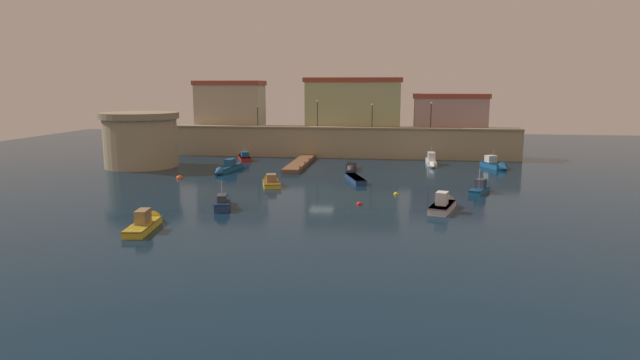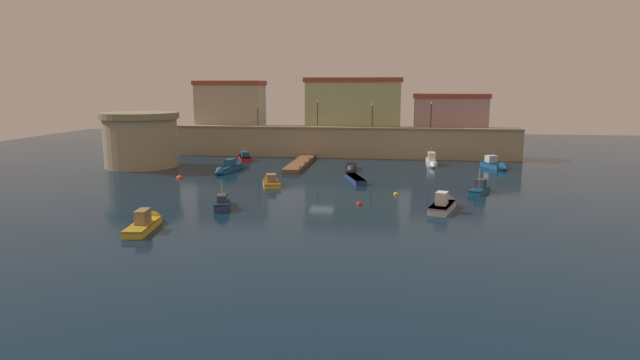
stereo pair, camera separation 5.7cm
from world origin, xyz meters
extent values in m
plane|color=#0C2338|center=(0.00, 0.00, 0.00)|extent=(135.84, 135.84, 0.00)
cube|color=tan|center=(0.00, 24.00, 2.16)|extent=(50.94, 2.72, 4.31)
cube|color=gray|center=(0.00, 24.00, 4.43)|extent=(50.94, 3.02, 0.24)
cube|color=#BCAC90|center=(-18.58, 27.91, 7.47)|extent=(10.34, 5.10, 6.32)
cube|color=#A54431|center=(-18.58, 27.91, 10.98)|extent=(10.76, 5.30, 0.70)
cube|color=#B8BB81|center=(1.09, 27.48, 7.69)|extent=(14.40, 4.24, 6.76)
cube|color=#AD442C|center=(1.09, 27.48, 11.42)|extent=(14.98, 4.41, 0.70)
cube|color=#B99290|center=(15.72, 27.14, 6.50)|extent=(10.66, 3.56, 4.37)
cube|color=#A24634|center=(15.72, 27.14, 9.03)|extent=(11.09, 3.70, 0.70)
cylinder|color=tan|center=(-25.49, 10.87, 3.16)|extent=(9.31, 9.31, 6.31)
cylinder|color=gray|center=(-25.49, 10.87, 6.71)|extent=(10.05, 10.05, 0.80)
cube|color=brown|center=(-4.99, 15.15, 0.26)|extent=(2.09, 14.98, 0.52)
cylinder|color=#513522|center=(-4.06, 20.77, 0.35)|extent=(0.20, 0.20, 0.70)
cylinder|color=#513522|center=(-4.06, 17.02, 0.35)|extent=(0.20, 0.20, 0.70)
cylinder|color=#513522|center=(-4.06, 13.28, 0.35)|extent=(0.20, 0.20, 0.70)
cylinder|color=#513522|center=(-4.06, 9.53, 0.35)|extent=(0.20, 0.20, 0.70)
cylinder|color=black|center=(-13.09, 24.00, 5.94)|extent=(0.12, 0.12, 2.79)
sphere|color=#F9D172|center=(-13.09, 24.00, 7.49)|extent=(0.32, 0.32, 0.32)
cylinder|color=black|center=(-3.94, 24.00, 6.34)|extent=(0.12, 0.12, 3.58)
sphere|color=#F9D172|center=(-3.94, 24.00, 8.28)|extent=(0.32, 0.32, 0.32)
cylinder|color=black|center=(4.19, 24.00, 6.11)|extent=(0.12, 0.12, 3.13)
sphere|color=#F9D172|center=(4.19, 24.00, 7.83)|extent=(0.32, 0.32, 0.32)
cylinder|color=black|center=(12.68, 24.00, 6.25)|extent=(0.12, 0.12, 3.39)
sphere|color=#F9D172|center=(12.68, 24.00, 8.09)|extent=(0.32, 0.32, 0.32)
cube|color=navy|center=(-7.25, -10.93, 0.34)|extent=(2.26, 4.00, 0.69)
cone|color=navy|center=(-7.91, -8.64, 0.34)|extent=(1.44, 1.35, 1.19)
cube|color=#11203D|center=(-7.25, -10.93, 0.65)|extent=(2.30, 4.08, 0.08)
cube|color=#333842|center=(-7.14, -11.31, 0.97)|extent=(1.14, 1.54, 0.58)
cube|color=#99B7C6|center=(-7.33, -10.65, 1.00)|extent=(0.70, 0.25, 0.35)
cylinder|color=#B2B2B7|center=(-7.21, -11.08, 1.56)|extent=(0.08, 0.08, 1.74)
cube|color=gold|center=(-5.32, -0.45, 0.25)|extent=(2.66, 3.85, 0.49)
cone|color=gold|center=(-5.96, 1.65, 0.25)|extent=(1.84, 1.41, 1.62)
cube|color=brown|center=(-5.32, -0.45, 0.45)|extent=(2.71, 3.93, 0.08)
cube|color=olive|center=(-5.37, -0.29, 0.89)|extent=(1.31, 1.48, 0.79)
cube|color=#99B7C6|center=(-5.55, 0.30, 0.93)|extent=(0.87, 0.32, 0.47)
cube|color=#195689|center=(15.98, -1.11, 0.25)|extent=(2.52, 3.68, 0.49)
cone|color=#195689|center=(16.92, 0.89, 0.25)|extent=(1.38, 1.35, 1.06)
cube|color=#0A2D45|center=(15.98, -1.11, 0.45)|extent=(2.57, 3.76, 0.08)
cube|color=#333842|center=(16.11, -0.83, 0.93)|extent=(1.30, 1.44, 0.88)
cube|color=#99B7C6|center=(16.36, -0.30, 0.98)|extent=(0.75, 0.40, 0.53)
cylinder|color=#B2B2B7|center=(15.88, -1.32, 1.48)|extent=(0.08, 0.08, 1.97)
cube|color=gold|center=(-10.69, -18.82, 0.27)|extent=(2.05, 4.88, 0.54)
cone|color=gold|center=(-11.09, -15.88, 0.27)|extent=(1.52, 1.49, 1.36)
cube|color=brown|center=(-10.69, -18.82, 0.50)|extent=(2.10, 4.97, 0.08)
cube|color=olive|center=(-10.71, -18.71, 1.04)|extent=(1.01, 1.60, 1.00)
cube|color=#99B7C6|center=(-10.81, -17.96, 1.09)|extent=(0.73, 0.16, 0.60)
cube|color=navy|center=(3.28, 3.73, 0.27)|extent=(2.82, 5.58, 0.54)
cone|color=navy|center=(2.24, 6.96, 0.27)|extent=(1.51, 1.68, 1.14)
cube|color=black|center=(3.28, 3.73, 0.50)|extent=(2.88, 5.70, 0.08)
cube|color=#195689|center=(-12.94, 9.07, 0.32)|extent=(1.82, 5.99, 0.63)
cone|color=#195689|center=(-13.31, 5.49, 0.32)|extent=(1.30, 1.51, 1.16)
cube|color=#0D1F44|center=(-12.94, 9.07, 0.59)|extent=(1.86, 6.11, 0.08)
cube|color=navy|center=(-12.91, 9.32, 1.05)|extent=(1.09, 1.88, 0.83)
cube|color=#195689|center=(20.32, 16.09, 0.34)|extent=(2.93, 4.16, 0.69)
cone|color=#195689|center=(21.29, 13.86, 0.34)|extent=(1.75, 1.57, 1.43)
cube|color=#092E51|center=(20.32, 16.09, 0.65)|extent=(2.99, 4.25, 0.08)
cube|color=silver|center=(20.08, 16.62, 1.13)|extent=(1.58, 1.50, 0.88)
cube|color=#99B7C6|center=(20.30, 16.12, 1.17)|extent=(1.05, 0.50, 0.53)
cylinder|color=#B2B2B7|center=(20.30, 16.13, 1.49)|extent=(0.08, 0.08, 1.61)
cube|color=white|center=(12.54, 18.21, 0.29)|extent=(1.21, 5.57, 0.58)
cone|color=white|center=(12.59, 14.79, 0.29)|extent=(1.10, 1.42, 1.07)
cube|color=slate|center=(12.54, 18.21, 0.54)|extent=(1.24, 5.68, 0.08)
cube|color=silver|center=(12.54, 18.04, 1.12)|extent=(0.93, 2.17, 1.08)
cylinder|color=#B2B2B7|center=(12.53, 18.54, 1.48)|extent=(0.08, 0.08, 1.79)
cube|color=silver|center=(11.65, -9.46, 0.31)|extent=(2.71, 4.56, 0.61)
cone|color=silver|center=(12.42, -6.87, 0.31)|extent=(1.75, 1.57, 1.46)
cube|color=#7D5263|center=(11.65, -9.46, 0.57)|extent=(2.76, 4.65, 0.08)
cube|color=silver|center=(11.57, -9.72, 1.16)|extent=(1.20, 1.39, 1.09)
cube|color=red|center=(-13.69, 18.48, 0.29)|extent=(2.74, 3.94, 0.58)
cone|color=red|center=(-14.60, 20.60, 0.29)|extent=(1.63, 1.47, 1.34)
cube|color=#4A0A0D|center=(-13.69, 18.48, 0.54)|extent=(2.79, 4.02, 0.08)
cube|color=navy|center=(-13.53, 18.09, 0.94)|extent=(1.50, 1.71, 0.71)
cylinder|color=#B2B2B7|center=(-13.55, 18.15, 1.27)|extent=(0.08, 0.08, 1.38)
cube|color=#333338|center=(2.16, 12.01, 0.32)|extent=(1.32, 4.10, 0.65)
cone|color=#333338|center=(2.26, 9.47, 0.32)|extent=(1.15, 1.18, 1.11)
cube|color=black|center=(2.16, 12.01, 0.61)|extent=(1.35, 4.18, 0.08)
sphere|color=#EA4C19|center=(-16.90, 2.71, 0.00)|extent=(0.78, 0.78, 0.78)
sphere|color=yellow|center=(7.78, -2.94, 0.00)|extent=(0.49, 0.49, 0.49)
sphere|color=red|center=(4.51, -7.96, 0.00)|extent=(0.53, 0.53, 0.53)
camera|label=1|loc=(7.43, -54.16, 10.45)|focal=29.60mm
camera|label=2|loc=(7.49, -54.15, 10.45)|focal=29.60mm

